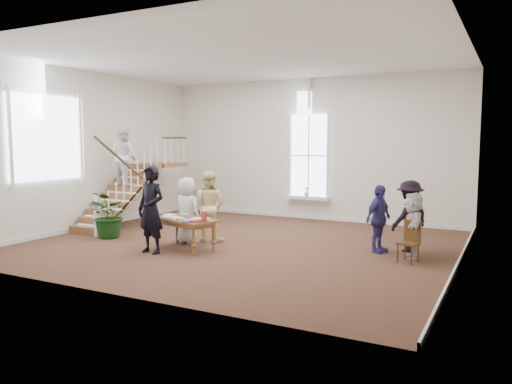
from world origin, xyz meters
The scene contains 12 objects.
ground centered at (0.00, 0.00, 0.00)m, with size 10.00×10.00×0.00m, color #44271A.
room_shell centered at (0.00, 4.39, 0.40)m, with size 10.49×10.00×10.00m.
staircase centered at (-4.34, 0.75, 1.62)m, with size 1.10×4.10×2.92m.
library_table centered at (-0.86, -1.15, 0.65)m, with size 1.72×1.19×0.80m.
police_officer centered at (-1.33, -1.79, 0.99)m, with size 0.72×0.47×1.98m, color black.
elderly_woman centered at (-1.23, -0.54, 0.82)m, with size 0.80×0.52×1.64m, color silver.
person_yellow centered at (-0.93, -0.04, 0.89)m, with size 0.86×0.67×1.78m, color #F7E59A.
woman_cluster_a centered at (3.21, 0.64, 0.77)m, with size 0.91×0.38×1.55m, color navy.
woman_cluster_b centered at (3.81, 1.09, 0.82)m, with size 1.06×0.61×1.64m, color black.
woman_cluster_c centered at (4.00, 0.44, 0.72)m, with size 1.33×0.42×1.43m, color beige.
floor_plant centered at (-3.40, -0.92, 0.61)m, with size 1.10×0.96×1.22m, color black.
side_chair centered at (4.02, 0.04, 0.48)m, with size 0.47×0.47×0.87m.
Camera 1 is at (5.90, -10.55, 2.56)m, focal length 35.00 mm.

